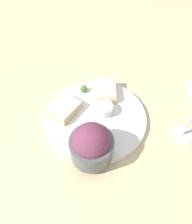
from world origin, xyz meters
TOP-DOWN VIEW (x-y plane):
  - ground_plane at (0.00, 0.00)m, footprint 4.00×4.00m
  - dinner_plate at (0.00, 0.00)m, footprint 0.29×0.29m
  - salad_bowl at (-0.12, 0.00)m, footprint 0.11×0.11m
  - sauce_ramekin at (0.02, -0.02)m, footprint 0.05×0.05m
  - cheese_toast_near at (0.01, 0.09)m, footprint 0.11×0.10m
  - cheese_toast_far at (0.09, -0.02)m, footprint 0.09×0.07m
  - garnish at (0.09, 0.05)m, footprint 0.02×0.02m

SIDE VIEW (x-z plane):
  - ground_plane at x=0.00m, z-range 0.00..0.00m
  - dinner_plate at x=0.00m, z-range 0.00..0.01m
  - garnish at x=0.09m, z-range 0.01..0.04m
  - cheese_toast_far at x=0.09m, z-range 0.01..0.04m
  - cheese_toast_near at x=0.01m, z-range 0.01..0.04m
  - sauce_ramekin at x=0.02m, z-range 0.02..0.04m
  - salad_bowl at x=-0.12m, z-range 0.01..0.11m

